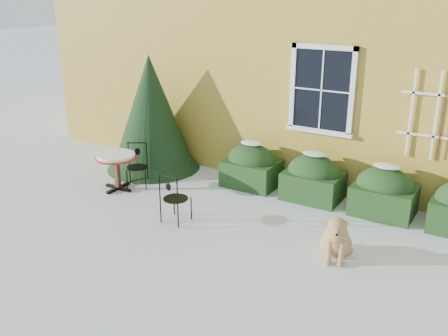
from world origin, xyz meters
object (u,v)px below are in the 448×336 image
Objects in this scene: patio_chair_far at (137,165)px; dog at (336,240)px; evergreen_shrub at (152,124)px; patio_chair_near at (174,198)px; bistro_table at (116,160)px.

dog is at bearing -42.08° from patio_chair_far.
dog is (4.74, -1.70, -0.69)m from evergreen_shrub.
evergreen_shrub is 2.79× the size of patio_chair_near.
dog is (4.55, -0.36, -0.31)m from bistro_table.
patio_chair_near is 2.74m from dog.
dog is (4.33, -0.70, -0.13)m from patio_chair_far.
patio_chair_near is 1.06× the size of dog.
patio_chair_far is (-1.61, 0.95, -0.01)m from patio_chair_near.
patio_chair_far is at bearing 153.69° from dog.
patio_chair_far is (0.41, -1.00, -0.56)m from evergreen_shrub.
patio_chair_near is 1.87m from patio_chair_far.
bistro_table is 0.89× the size of patio_chair_near.
evergreen_shrub is 1.41m from bistro_table.
patio_chair_far is (0.22, 0.35, -0.17)m from bistro_table.
evergreen_shrub reaches higher than bistro_table.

